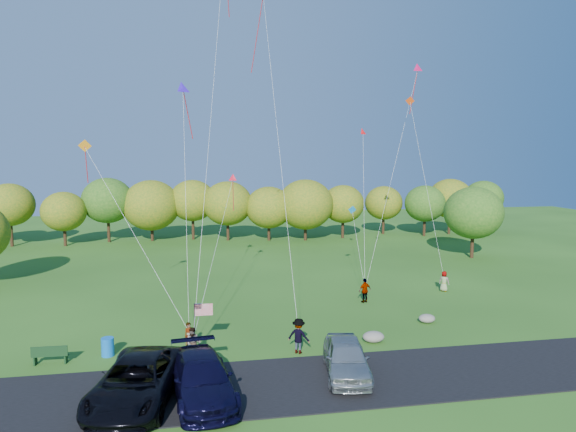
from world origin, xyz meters
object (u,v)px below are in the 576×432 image
flyer_e (444,281)px  trash_barrel (108,347)px  minivan_dark (137,381)px  flyer_a (189,336)px  flyer_c (299,336)px  flyer_b (193,343)px  flyer_d (365,290)px  park_bench (50,355)px  minivan_silver (346,358)px  minivan_navy (202,378)px

flyer_e → trash_barrel: (-23.86, -9.06, -0.31)m
minivan_dark → flyer_a: 6.33m
minivan_dark → flyer_c: (7.97, 4.35, -0.04)m
flyer_b → flyer_d: 14.75m
minivan_dark → flyer_d: (14.60, 12.92, -0.11)m
flyer_e → park_bench: 28.30m
trash_barrel → flyer_e: bearing=20.8°
minivan_dark → flyer_e: 26.30m
minivan_dark → park_bench: bearing=144.1°
flyer_b → park_bench: flyer_b is taller
minivan_dark → flyer_a: minivan_dark is taller
minivan_dark → minivan_silver: 9.71m
flyer_b → trash_barrel: 4.63m
flyer_b → flyer_e: size_ratio=1.02×
flyer_e → flyer_d: bearing=56.3°
minivan_silver → flyer_c: bearing=127.0°
flyer_b → park_bench: size_ratio=0.92×
flyer_c → flyer_d: flyer_c is taller
minivan_dark → flyer_e: size_ratio=4.23×
minivan_navy → park_bench: bearing=138.0°
minivan_dark → flyer_d: minivan_dark is taller
park_bench → trash_barrel: (2.72, 0.67, -0.03)m
flyer_d → flyer_a: bearing=11.0°
flyer_d → flyer_e: flyer_d is taller
minivan_silver → flyer_d: bearing=77.1°
minivan_navy → flyer_c: (5.20, 4.44, 0.01)m
minivan_navy → flyer_d: (11.83, 13.01, -0.05)m
trash_barrel → flyer_a: bearing=2.7°
trash_barrel → minivan_navy: bearing=-50.1°
park_bench → minivan_navy: bearing=-32.8°
minivan_silver → park_bench: minivan_silver is taller
park_bench → trash_barrel: bearing=15.2°
flyer_c → flyer_d: size_ratio=1.07×
flyer_a → flyer_d: (12.46, 6.97, 0.13)m
flyer_a → flyer_c: flyer_c is taller
minivan_dark → minivan_navy: minivan_dark is taller
minivan_navy → minivan_silver: size_ratio=1.20×
flyer_a → flyer_d: size_ratio=0.85×
minivan_silver → trash_barrel: 12.68m
flyer_b → flyer_c: (5.60, -0.32, 0.14)m
minivan_dark → flyer_e: bearing=44.8°
flyer_b → minivan_dark: bearing=-102.7°
minivan_navy → trash_barrel: size_ratio=6.20×
minivan_navy → park_bench: 9.21m
flyer_c → minivan_navy: bearing=73.0°
flyer_e → trash_barrel: bearing=62.2°
flyer_d → park_bench: (-19.44, -7.83, -0.37)m
minivan_dark → park_bench: minivan_dark is taller
flyer_d → park_bench: size_ratio=1.01×
flyer_e → flyer_c: bearing=78.7°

